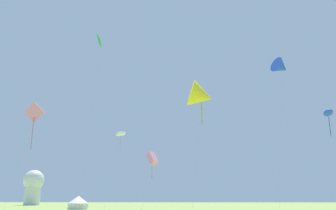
{
  "coord_description": "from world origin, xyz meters",
  "views": [
    {
      "loc": [
        2.16,
        -3.57,
        1.96
      ],
      "look_at": [
        0.0,
        32.0,
        11.49
      ],
      "focal_mm": 37.54,
      "sensor_mm": 36.0,
      "label": 1
    }
  ],
  "objects_px": {
    "kite_white_parafoil": "(121,134)",
    "festival_tent_right": "(78,202)",
    "kite_yellow_delta": "(201,96)",
    "observatory_dome": "(33,185)",
    "kite_pink_box": "(152,159)",
    "kite_pink_diamond": "(34,114)",
    "kite_green_diamond": "(99,42)",
    "kite_blue_delta": "(281,67)",
    "kite_blue_parafoil": "(328,113)"
  },
  "relations": [
    {
      "from": "kite_white_parafoil",
      "to": "festival_tent_right",
      "type": "relative_size",
      "value": 3.44
    },
    {
      "from": "kite_yellow_delta",
      "to": "kite_white_parafoil",
      "type": "height_order",
      "value": "kite_yellow_delta"
    },
    {
      "from": "observatory_dome",
      "to": "festival_tent_right",
      "type": "bearing_deg",
      "value": -56.54
    },
    {
      "from": "kite_pink_box",
      "to": "festival_tent_right",
      "type": "xyz_separation_m",
      "value": [
        -17.31,
        30.76,
        -4.74
      ]
    },
    {
      "from": "kite_pink_diamond",
      "to": "kite_pink_box",
      "type": "relative_size",
      "value": 2.24
    },
    {
      "from": "kite_yellow_delta",
      "to": "kite_green_diamond",
      "type": "height_order",
      "value": "kite_green_diamond"
    },
    {
      "from": "kite_blue_delta",
      "to": "observatory_dome",
      "type": "distance_m",
      "value": 86.2
    },
    {
      "from": "kite_pink_box",
      "to": "kite_white_parafoil",
      "type": "height_order",
      "value": "kite_white_parafoil"
    },
    {
      "from": "kite_pink_box",
      "to": "observatory_dome",
      "type": "distance_m",
      "value": 86.05
    },
    {
      "from": "kite_pink_diamond",
      "to": "kite_blue_delta",
      "type": "bearing_deg",
      "value": 13.98
    },
    {
      "from": "kite_blue_delta",
      "to": "kite_green_diamond",
      "type": "relative_size",
      "value": 0.77
    },
    {
      "from": "festival_tent_right",
      "to": "kite_pink_box",
      "type": "bearing_deg",
      "value": -60.63
    },
    {
      "from": "kite_blue_delta",
      "to": "kite_pink_box",
      "type": "relative_size",
      "value": 3.67
    },
    {
      "from": "kite_white_parafoil",
      "to": "festival_tent_right",
      "type": "xyz_separation_m",
      "value": [
        -9.72,
        10.15,
        -11.18
      ]
    },
    {
      "from": "kite_white_parafoil",
      "to": "festival_tent_right",
      "type": "height_order",
      "value": "kite_white_parafoil"
    },
    {
      "from": "kite_pink_diamond",
      "to": "kite_white_parafoil",
      "type": "xyz_separation_m",
      "value": [
        10.45,
        10.65,
        -1.04
      ]
    },
    {
      "from": "kite_blue_parafoil",
      "to": "festival_tent_right",
      "type": "xyz_separation_m",
      "value": [
        -43.91,
        11.34,
        -14.07
      ]
    },
    {
      "from": "kite_white_parafoil",
      "to": "kite_green_diamond",
      "type": "bearing_deg",
      "value": 155.36
    },
    {
      "from": "kite_pink_box",
      "to": "observatory_dome",
      "type": "relative_size",
      "value": 0.63
    },
    {
      "from": "kite_pink_diamond",
      "to": "kite_white_parafoil",
      "type": "relative_size",
      "value": 1.18
    },
    {
      "from": "kite_blue_delta",
      "to": "kite_green_diamond",
      "type": "height_order",
      "value": "kite_green_diamond"
    },
    {
      "from": "kite_pink_box",
      "to": "observatory_dome",
      "type": "bearing_deg",
      "value": 121.78
    },
    {
      "from": "kite_pink_box",
      "to": "observatory_dome",
      "type": "height_order",
      "value": "observatory_dome"
    },
    {
      "from": "kite_pink_diamond",
      "to": "kite_blue_parafoil",
      "type": "relative_size",
      "value": 0.96
    },
    {
      "from": "kite_pink_diamond",
      "to": "kite_green_diamond",
      "type": "distance_m",
      "value": 22.23
    },
    {
      "from": "kite_blue_delta",
      "to": "festival_tent_right",
      "type": "relative_size",
      "value": 6.64
    },
    {
      "from": "kite_white_parafoil",
      "to": "observatory_dome",
      "type": "bearing_deg",
      "value": 125.69
    },
    {
      "from": "kite_blue_delta",
      "to": "kite_blue_parafoil",
      "type": "bearing_deg",
      "value": 0.5
    },
    {
      "from": "kite_blue_parafoil",
      "to": "kite_yellow_delta",
      "type": "bearing_deg",
      "value": -135.12
    },
    {
      "from": "kite_pink_diamond",
      "to": "kite_white_parafoil",
      "type": "distance_m",
      "value": 14.95
    },
    {
      "from": "kite_green_diamond",
      "to": "kite_blue_parafoil",
      "type": "bearing_deg",
      "value": -5.21
    },
    {
      "from": "kite_green_diamond",
      "to": "observatory_dome",
      "type": "bearing_deg",
      "value": 122.94
    },
    {
      "from": "kite_blue_parafoil",
      "to": "observatory_dome",
      "type": "relative_size",
      "value": 1.49
    },
    {
      "from": "kite_blue_parafoil",
      "to": "observatory_dome",
      "type": "height_order",
      "value": "kite_blue_parafoil"
    },
    {
      "from": "kite_green_diamond",
      "to": "kite_pink_box",
      "type": "bearing_deg",
      "value": -60.84
    },
    {
      "from": "kite_white_parafoil",
      "to": "kite_blue_parafoil",
      "type": "bearing_deg",
      "value": -1.98
    },
    {
      "from": "kite_pink_diamond",
      "to": "kite_yellow_delta",
      "type": "xyz_separation_m",
      "value": [
        23.37,
        -11.71,
        -1.14
      ]
    },
    {
      "from": "kite_pink_diamond",
      "to": "kite_white_parafoil",
      "type": "height_order",
      "value": "kite_pink_diamond"
    },
    {
      "from": "kite_pink_diamond",
      "to": "festival_tent_right",
      "type": "height_order",
      "value": "kite_pink_diamond"
    },
    {
      "from": "kite_green_diamond",
      "to": "observatory_dome",
      "type": "height_order",
      "value": "kite_green_diamond"
    },
    {
      "from": "kite_pink_box",
      "to": "kite_green_diamond",
      "type": "height_order",
      "value": "kite_green_diamond"
    },
    {
      "from": "kite_pink_diamond",
      "to": "observatory_dome",
      "type": "relative_size",
      "value": 1.42
    },
    {
      "from": "kite_blue_delta",
      "to": "festival_tent_right",
      "type": "height_order",
      "value": "kite_blue_delta"
    },
    {
      "from": "kite_blue_delta",
      "to": "kite_yellow_delta",
      "type": "bearing_deg",
      "value": -124.29
    },
    {
      "from": "kite_pink_diamond",
      "to": "kite_pink_box",
      "type": "height_order",
      "value": "kite_pink_diamond"
    },
    {
      "from": "kite_white_parafoil",
      "to": "observatory_dome",
      "type": "distance_m",
      "value": 65.02
    },
    {
      "from": "kite_blue_parafoil",
      "to": "kite_green_diamond",
      "type": "distance_m",
      "value": 42.49
    },
    {
      "from": "kite_blue_parafoil",
      "to": "kite_white_parafoil",
      "type": "bearing_deg",
      "value": 178.02
    },
    {
      "from": "kite_blue_delta",
      "to": "kite_pink_box",
      "type": "distance_m",
      "value": 32.65
    },
    {
      "from": "kite_white_parafoil",
      "to": "kite_pink_box",
      "type": "bearing_deg",
      "value": -69.78
    }
  ]
}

